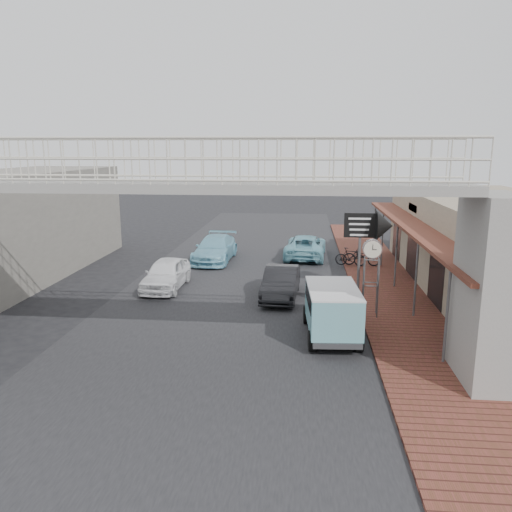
% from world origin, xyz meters
% --- Properties ---
extents(ground, '(120.00, 120.00, 0.00)m').
position_xyz_m(ground, '(0.00, 0.00, 0.00)').
color(ground, black).
rests_on(ground, ground).
extents(road_strip, '(10.00, 60.00, 0.01)m').
position_xyz_m(road_strip, '(0.00, 0.00, 0.01)').
color(road_strip, black).
rests_on(road_strip, ground).
extents(sidewalk, '(3.00, 40.00, 0.10)m').
position_xyz_m(sidewalk, '(6.50, 3.00, 0.05)').
color(sidewalk, brown).
rests_on(sidewalk, ground).
extents(shophouse_row, '(7.20, 18.00, 4.00)m').
position_xyz_m(shophouse_row, '(10.97, 4.00, 2.01)').
color(shophouse_row, gray).
rests_on(shophouse_row, ground).
extents(footbridge, '(16.40, 2.40, 6.34)m').
position_xyz_m(footbridge, '(0.00, -4.00, 3.18)').
color(footbridge, gray).
rests_on(footbridge, ground).
extents(building_far_left, '(5.00, 14.00, 5.00)m').
position_xyz_m(building_far_left, '(-11.00, 6.00, 2.50)').
color(building_far_left, gray).
rests_on(building_far_left, ground).
extents(white_hatchback, '(1.60, 3.91, 1.33)m').
position_xyz_m(white_hatchback, '(-3.16, 4.04, 0.66)').
color(white_hatchback, white).
rests_on(white_hatchback, ground).
extents(dark_sedan, '(1.56, 3.93, 1.27)m').
position_xyz_m(dark_sedan, '(1.96, 3.13, 0.64)').
color(dark_sedan, black).
rests_on(dark_sedan, ground).
extents(angkot_curb, '(2.44, 4.77, 1.29)m').
position_xyz_m(angkot_curb, '(2.98, 11.00, 0.64)').
color(angkot_curb, '#73B7C7').
rests_on(angkot_curb, ground).
extents(angkot_far, '(2.08, 4.75, 1.36)m').
position_xyz_m(angkot_far, '(-1.97, 9.68, 0.68)').
color(angkot_far, '#79BAD1').
rests_on(angkot_far, ground).
extents(angkot_van, '(1.84, 3.66, 1.75)m').
position_xyz_m(angkot_van, '(3.80, -1.14, 1.11)').
color(angkot_van, black).
rests_on(angkot_van, ground).
extents(motorcycle_near, '(1.97, 0.91, 1.00)m').
position_xyz_m(motorcycle_near, '(5.88, 8.89, 0.60)').
color(motorcycle_near, black).
rests_on(motorcycle_near, sidewalk).
extents(motorcycle_far, '(1.64, 0.76, 0.95)m').
position_xyz_m(motorcycle_far, '(5.30, 8.77, 0.58)').
color(motorcycle_far, black).
rests_on(motorcycle_far, sidewalk).
extents(street_clock, '(0.70, 0.58, 2.82)m').
position_xyz_m(street_clock, '(5.30, 0.94, 2.44)').
color(street_clock, '#59595B').
rests_on(street_clock, sidewalk).
extents(arrow_sign, '(2.00, 1.26, 3.48)m').
position_xyz_m(arrow_sign, '(6.05, 4.00, 2.91)').
color(arrow_sign, '#59595B').
rests_on(arrow_sign, sidewalk).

